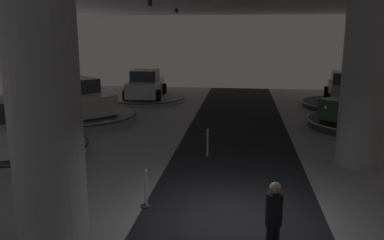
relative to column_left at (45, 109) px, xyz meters
The scene contains 16 objects.
ground 4.83m from the column_left, 16.29° to the left, with size 24.00×44.00×0.06m.
column_left is the anchor object (origin of this frame).
column_right 9.66m from the column_left, 35.68° to the left, with size 1.49×1.49×5.50m.
display_platform_far_left 11.56m from the column_left, 110.00° to the left, with size 5.51×5.51×0.38m.
display_car_far_left 11.42m from the column_left, 110.08° to the left, with size 4.38×4.07×1.71m.
display_platform_deep_right 18.99m from the column_left, 58.35° to the left, with size 4.80×4.80×0.31m.
display_car_deep_right 18.91m from the column_left, 58.39° to the left, with size 2.74×4.43×1.71m.
display_platform_deep_left 17.01m from the column_left, 96.93° to the left, with size 4.85×4.85×0.25m.
display_car_deep_left 16.87m from the column_left, 96.93° to the left, with size 2.46×4.34×1.71m.
display_platform_far_right 14.65m from the column_left, 49.11° to the left, with size 4.88×4.88×0.37m.
display_car_far_right 14.54m from the column_left, 49.10° to the left, with size 4.32×4.15×1.71m.
display_platform_mid_left 6.78m from the column_left, 125.73° to the left, with size 4.55×4.55×0.37m.
display_car_mid_left 6.46m from the column_left, 125.72° to the left, with size 3.95×4.44×1.71m.
visitor_walking_near 5.00m from the column_left, ahead, with size 0.32×0.32×1.59m.
stanchion_a 6.86m from the column_left, 63.93° to the left, with size 0.28×0.28×1.01m.
stanchion_b 3.28m from the column_left, 42.27° to the left, with size 0.28×0.28×1.01m.
Camera 1 is at (0.17, -8.58, 4.29)m, focal length 37.14 mm.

